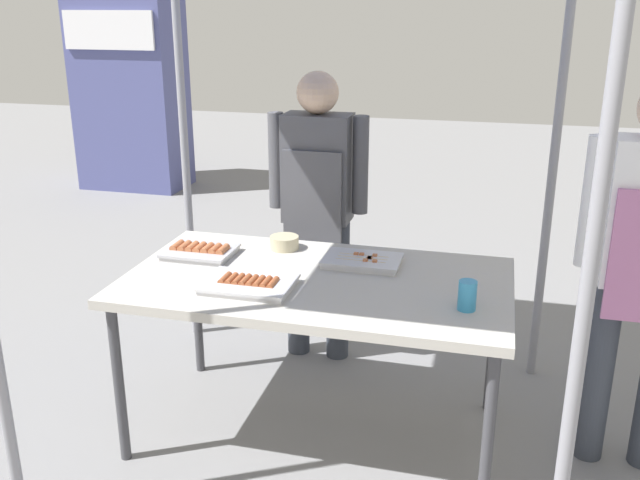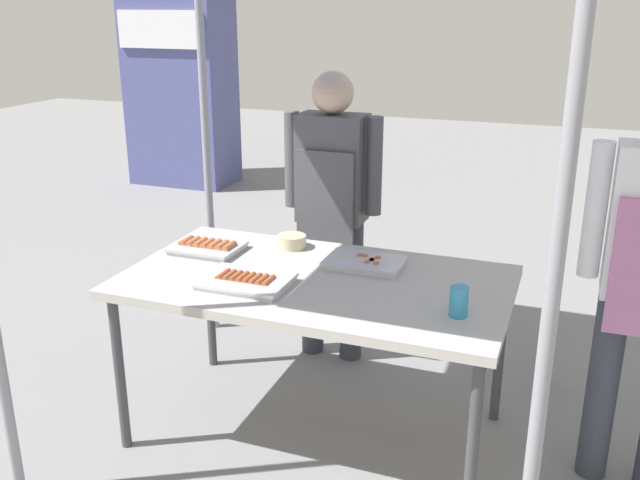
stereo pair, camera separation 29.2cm
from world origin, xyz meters
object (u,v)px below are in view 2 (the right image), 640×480
Objects in this scene: tray_grilled_sausages at (208,247)px; vendor_woman at (332,196)px; tray_pork_links at (246,281)px; drink_cup_near_edge at (459,302)px; neighbor_stall_left at (181,88)px; tray_meat_skewers at (365,263)px; stall_table at (316,289)px; condiment_bowl at (292,241)px.

vendor_woman reaches higher than tray_grilled_sausages.
tray_pork_links is at bearing 86.99° from vendor_woman.
drink_cup_near_edge is 1.21m from vendor_woman.
vendor_woman is at bearing 86.99° from tray_pork_links.
neighbor_stall_left is at bearing 131.75° from drink_cup_near_edge.
neighbor_stall_left is (-2.39, 3.73, 0.23)m from tray_grilled_sausages.
tray_grilled_sausages is 4.44m from neighbor_stall_left.
neighbor_stall_left reaches higher than drink_cup_near_edge.
tray_pork_links reaches higher than tray_meat_skewers.
neighbor_stall_left is (-2.97, 3.86, 0.30)m from stall_table.
drink_cup_near_edge is (0.86, -0.48, 0.03)m from condiment_bowl.
tray_pork_links is 0.50m from condiment_bowl.
drink_cup_near_edge is (0.47, -0.37, 0.04)m from tray_meat_skewers.
tray_grilled_sausages is 0.73m from vendor_woman.
condiment_bowl is 4.48m from neighbor_stall_left.
vendor_woman is (-0.81, 0.89, 0.09)m from drink_cup_near_edge.
tray_meat_skewers is at bearing 44.43° from tray_pork_links.
stall_table is 13.95× the size of drink_cup_near_edge.
neighbor_stall_left is (-3.13, 3.66, 0.23)m from tray_meat_skewers.
vendor_woman is 0.77× the size of neighbor_stall_left.
tray_grilled_sausages is at bearing -174.35° from tray_meat_skewers.
tray_pork_links is at bearing -142.14° from stall_table.
tray_meat_skewers is 0.22× the size of vendor_woman.
drink_cup_near_edge is 5.40m from neighbor_stall_left.
drink_cup_near_edge is at bearing -15.24° from stall_table.
condiment_bowl is at bearing 28.79° from tray_grilled_sausages.
tray_grilled_sausages reaches higher than tray_pork_links.
tray_grilled_sausages is 2.26× the size of condiment_bowl.
condiment_bowl reaches higher than tray_pork_links.
tray_grilled_sausages is at bearing 56.64° from vendor_woman.
vendor_woman reaches higher than tray_meat_skewers.
stall_table is 4.46× the size of tray_pork_links.
tray_pork_links is at bearing -179.14° from drink_cup_near_edge.
condiment_bowl is at bearing 90.56° from tray_pork_links.
drink_cup_near_edge reaches higher than stall_table.
condiment_bowl is 0.09× the size of vendor_woman.
tray_pork_links is 0.18× the size of neighbor_stall_left.
condiment_bowl is at bearing -52.38° from neighbor_stall_left.
tray_meat_skewers is (0.15, 0.20, 0.07)m from stall_table.
tray_meat_skewers is 0.54m from tray_pork_links.
stall_table is 0.31m from tray_pork_links.
drink_cup_near_edge is 0.06× the size of neighbor_stall_left.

